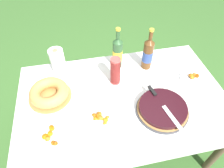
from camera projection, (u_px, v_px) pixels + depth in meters
ground_plane at (120, 140)px, 1.91m from camera, size 16.00×16.00×0.00m
garden_table at (122, 102)px, 1.47m from camera, size 1.46×0.91×0.66m
tablecloth at (123, 98)px, 1.43m from camera, size 1.47×0.92×0.10m
berry_tart at (162, 109)px, 1.31m from camera, size 0.35×0.35×0.06m
serving_knife at (161, 102)px, 1.30m from camera, size 0.10×0.37×0.01m
bundt_cake at (49, 93)px, 1.39m from camera, size 0.30×0.30×0.08m
cup_stack at (115, 71)px, 1.43m from camera, size 0.07×0.07×0.23m
cider_bottle_green at (118, 53)px, 1.54m from camera, size 0.08×0.08×0.35m
cider_bottle_amber at (148, 54)px, 1.53m from camera, size 0.08×0.08×0.35m
snack_plate_near at (99, 119)px, 1.28m from camera, size 0.23×0.23×0.06m
snack_plate_left at (192, 78)px, 1.53m from camera, size 0.19×0.19×0.05m
snack_plate_right at (53, 135)px, 1.20m from camera, size 0.23×0.23×0.06m
paper_towel_roll at (58, 61)px, 1.52m from camera, size 0.11×0.11×0.21m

